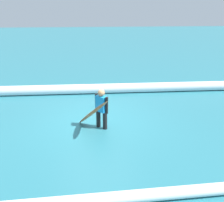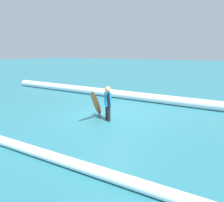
% 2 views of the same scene
% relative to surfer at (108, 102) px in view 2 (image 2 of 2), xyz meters
% --- Properties ---
extents(ground_plane, '(128.69, 128.69, 0.00)m').
position_rel_surfer_xyz_m(ground_plane, '(0.17, -0.55, -0.70)').
color(ground_plane, '#28707E').
extents(surfer, '(0.38, 0.46, 1.27)m').
position_rel_surfer_xyz_m(surfer, '(0.00, 0.00, 0.00)').
color(surfer, black).
rests_on(surfer, ground_plane).
extents(surfboard, '(0.96, 1.69, 1.29)m').
position_rel_surfer_xyz_m(surfboard, '(0.32, 0.28, -0.08)').
color(surfboard, '#E55926').
rests_on(surfboard, ground_plane).
extents(wave_crest_foreground, '(20.19, 1.49, 0.43)m').
position_rel_surfer_xyz_m(wave_crest_foreground, '(-0.10, -3.76, -0.49)').
color(wave_crest_foreground, white).
rests_on(wave_crest_foreground, ground_plane).
extents(wave_crest_midground, '(14.92, 0.42, 0.25)m').
position_rel_surfer_xyz_m(wave_crest_midground, '(0.12, 3.49, -0.58)').
color(wave_crest_midground, white).
rests_on(wave_crest_midground, ground_plane).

